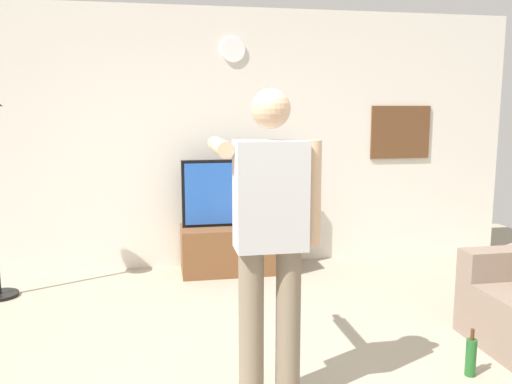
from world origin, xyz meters
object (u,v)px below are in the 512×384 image
at_px(framed_picture, 400,132).
at_px(television, 237,193).
at_px(tv_stand, 238,249).
at_px(person_standing_nearer_lamp, 270,232).
at_px(wall_clock, 233,50).
at_px(beverage_bottle, 471,357).

bearing_deg(framed_picture, television, -172.47).
relative_size(tv_stand, television, 1.03).
distance_m(television, framed_picture, 1.99).
relative_size(framed_picture, person_standing_nearer_lamp, 0.39).
xyz_separation_m(tv_stand, wall_clock, (-0.00, 0.29, 2.03)).
bearing_deg(television, tv_stand, -90.00).
height_order(tv_stand, framed_picture, framed_picture).
bearing_deg(beverage_bottle, framed_picture, 74.36).
bearing_deg(wall_clock, framed_picture, 0.15).
bearing_deg(tv_stand, television, 90.00).
relative_size(television, framed_picture, 1.63).
distance_m(television, beverage_bottle, 2.79).
distance_m(tv_stand, beverage_bottle, 2.67).
bearing_deg(beverage_bottle, tv_stand, 114.89).
height_order(person_standing_nearer_lamp, beverage_bottle, person_standing_nearer_lamp).
distance_m(wall_clock, beverage_bottle, 3.63).
height_order(wall_clock, framed_picture, wall_clock).
bearing_deg(television, wall_clock, 90.00).
distance_m(television, person_standing_nearer_lamp, 2.55).
bearing_deg(television, person_standing_nearer_lamp, -94.29).
xyz_separation_m(tv_stand, framed_picture, (1.88, 0.30, 1.17)).
height_order(tv_stand, person_standing_nearer_lamp, person_standing_nearer_lamp).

